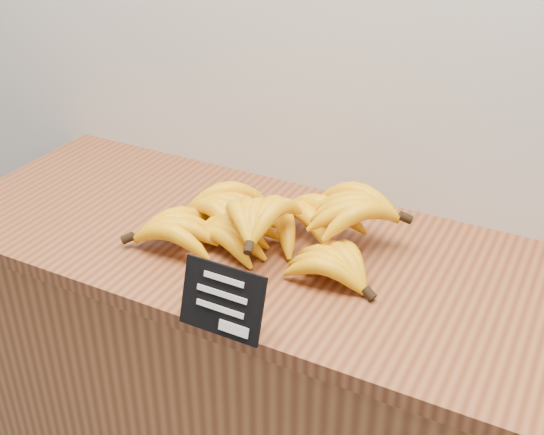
{
  "coord_description": "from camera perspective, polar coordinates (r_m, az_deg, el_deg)",
  "views": [
    {
      "loc": [
        0.64,
        1.76,
        1.63
      ],
      "look_at": [
        0.15,
        2.7,
        1.02
      ],
      "focal_mm": 45.0,
      "sensor_mm": 36.0,
      "label": 1
    }
  ],
  "objects": [
    {
      "name": "counter_top",
      "position": [
        1.31,
        1.01,
        -3.01
      ],
      "size": [
        1.41,
        0.54,
        0.03
      ],
      "primitive_type": "cube",
      "color": "brown",
      "rests_on": "counter"
    },
    {
      "name": "banana_pile",
      "position": [
        1.29,
        0.05,
        -0.42
      ],
      "size": [
        0.5,
        0.36,
        0.12
      ],
      "color": "#F5B409",
      "rests_on": "counter_top"
    },
    {
      "name": "counter",
      "position": [
        1.61,
        0.86,
        -17.01
      ],
      "size": [
        1.52,
        0.5,
        0.9
      ],
      "primitive_type": "cube",
      "color": "#9A5B31",
      "rests_on": "ground"
    },
    {
      "name": "chalkboard_sign",
      "position": [
        1.07,
        -4.22,
        -6.95
      ],
      "size": [
        0.14,
        0.04,
        0.11
      ],
      "primitive_type": "cube",
      "rotation": [
        -0.31,
        0.0,
        0.0
      ],
      "color": "black",
      "rests_on": "counter_top"
    }
  ]
}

